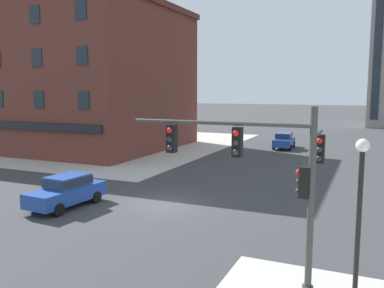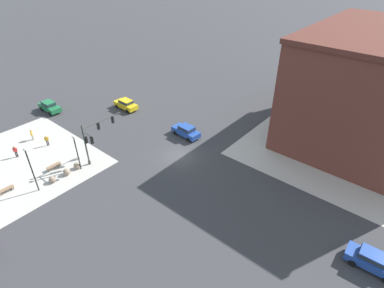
{
  "view_description": "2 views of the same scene",
  "coord_description": "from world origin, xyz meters",
  "views": [
    {
      "loc": [
        10.19,
        -19.05,
        6.14
      ],
      "look_at": [
        1.56,
        0.49,
        3.32
      ],
      "focal_mm": 38.27,
      "sensor_mm": 36.0,
      "label": 1
    },
    {
      "loc": [
        24.79,
        23.23,
        23.94
      ],
      "look_at": [
        -0.42,
        1.99,
        2.44
      ],
      "focal_mm": 29.23,
      "sensor_mm": 36.0,
      "label": 2
    }
  ],
  "objects": [
    {
      "name": "bench_near_signal",
      "position": [
        12.13,
        -10.02,
        0.33
      ],
      "size": [
        1.8,
        0.49,
        0.49
      ],
      "color": "#8E6B4C",
      "rests_on": "ground"
    },
    {
      "name": "sidewalk_far_corner",
      "position": [
        -20.0,
        20.0,
        0.0
      ],
      "size": [
        32.0,
        32.0,
        0.02
      ],
      "primitive_type": "cube",
      "color": "#B7B2A8",
      "rests_on": "ground"
    },
    {
      "name": "pedestrian_with_bag",
      "position": [
        13.95,
        -16.07,
        0.93
      ],
      "size": [
        0.43,
        0.4,
        1.63
      ],
      "color": "black",
      "rests_on": "ground"
    },
    {
      "name": "bench_mid_block",
      "position": [
        17.98,
        -10.07,
        0.33
      ],
      "size": [
        1.81,
        0.51,
        0.49
      ],
      "color": "#8E6B4C",
      "rests_on": "ground"
    },
    {
      "name": "pedestrian_by_lamp",
      "position": [
        9.9,
        -15.52,
        0.91
      ],
      "size": [
        0.5,
        0.34,
        1.61
      ],
      "color": "black",
      "rests_on": "ground"
    },
    {
      "name": "bollard_sphere_curb_b",
      "position": [
        11.75,
        -7.66,
        0.42
      ],
      "size": [
        0.84,
        0.84,
        0.84
      ],
      "primitive_type": "sphere",
      "color": "gray",
      "rests_on": "ground"
    },
    {
      "name": "traffic_signal_main",
      "position": [
        7.59,
        -7.18,
        3.66
      ],
      "size": [
        5.87,
        2.09,
        5.7
      ],
      "color": "#383D38",
      "rests_on": "ground"
    },
    {
      "name": "car_main_southbound_near",
      "position": [
        -4.46,
        -15.97,
        0.92
      ],
      "size": [
        1.94,
        4.42,
        1.68
      ],
      "color": "gold",
      "rests_on": "ground"
    },
    {
      "name": "bollard_sphere_curb_a",
      "position": [
        10.23,
        -7.8,
        0.42
      ],
      "size": [
        0.84,
        0.84,
        0.84
      ],
      "primitive_type": "sphere",
      "color": "gray",
      "rests_on": "ground"
    },
    {
      "name": "ground_plane",
      "position": [
        0.0,
        0.0,
        0.0
      ],
      "size": [
        320.0,
        320.0,
        0.0
      ],
      "primitive_type": "plane",
      "color": "#38383A"
    },
    {
      "name": "street_lamp_mid_sidewalk",
      "position": [
        15.41,
        -7.59,
        3.6
      ],
      "size": [
        0.36,
        0.36,
        5.79
      ],
      "color": "black",
      "rests_on": "ground"
    },
    {
      "name": "pedestrian_near_bench",
      "position": [
        10.51,
        -18.58,
        0.92
      ],
      "size": [
        0.38,
        0.44,
        1.62
      ],
      "color": "gray",
      "rests_on": "ground"
    },
    {
      "name": "car_cross_eastbound",
      "position": [
        4.25,
        -25.05,
        0.92
      ],
      "size": [
        1.91,
        4.41,
        1.68
      ],
      "color": "#1E6B3D",
      "rests_on": "ground"
    },
    {
      "name": "sidewalk_corner_slab",
      "position": [
        16.0,
        -14.5,
        0.0
      ],
      "size": [
        20.0,
        19.0,
        0.02
      ],
      "primitive_type": "cube",
      "color": "#B7B2A8",
      "rests_on": "ground"
    },
    {
      "name": "street_lamp_corner_near",
      "position": [
        10.0,
        -7.41,
        3.1
      ],
      "size": [
        0.36,
        0.36,
        4.87
      ],
      "color": "black",
      "rests_on": "ground"
    },
    {
      "name": "storefront_block_near_corner",
      "position": [
        -20.95,
        16.95,
        7.42
      ],
      "size": [
        24.39,
        18.33,
        14.82
      ],
      "color": "brown",
      "rests_on": "ground"
    },
    {
      "name": "car_main_northbound_far",
      "position": [
        -4.37,
        -2.44,
        0.92
      ],
      "size": [
        2.14,
        4.52,
        1.68
      ],
      "color": "#23479E",
      "rests_on": "ground"
    },
    {
      "name": "car_main_northbound_near",
      "position": [
        1.76,
        24.18,
        0.92
      ],
      "size": [
        2.03,
        4.47,
        1.68
      ],
      "color": "#23479E",
      "rests_on": "ground"
    },
    {
      "name": "bollard_sphere_curb_c",
      "position": [
        13.59,
        -7.68,
        0.42
      ],
      "size": [
        0.84,
        0.84,
        0.84
      ],
      "primitive_type": "sphere",
      "color": "gray",
      "rests_on": "ground"
    }
  ]
}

